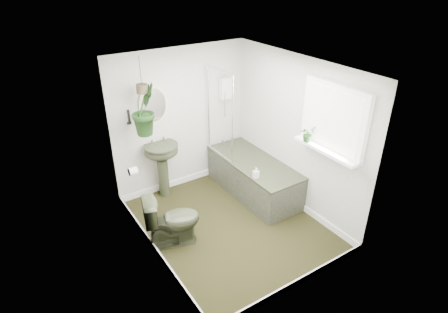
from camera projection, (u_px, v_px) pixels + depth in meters
floor at (230, 225)px, 5.44m from camera, size 2.30×2.80×0.02m
ceiling at (231, 66)px, 4.36m from camera, size 2.30×2.80×0.02m
wall_back at (181, 120)px, 5.95m from camera, size 2.30×0.02×2.30m
wall_front at (306, 207)px, 3.85m from camera, size 2.30×0.02×2.30m
wall_left at (147, 179)px, 4.34m from camera, size 0.02×2.80×2.30m
wall_right at (296, 134)px, 5.46m from camera, size 0.02×2.80×2.30m
skirting at (230, 222)px, 5.41m from camera, size 2.30×2.80×0.10m
bathtub at (254, 177)px, 6.06m from camera, size 0.72×1.72×0.58m
bath_screen at (220, 114)px, 5.80m from camera, size 0.04×0.72×1.40m
shower_box at (226, 88)px, 6.09m from camera, size 0.20×0.10×0.35m
oval_mirror at (154, 105)px, 5.54m from camera, size 0.46×0.03×0.62m
wall_sconce at (129, 117)px, 5.38m from camera, size 0.04×0.04×0.22m
toilet_roll_holder at (133, 171)px, 5.01m from camera, size 0.11×0.11×0.11m
window_recess at (334, 119)px, 4.67m from camera, size 0.08×1.00×0.90m
window_sill at (326, 150)px, 4.83m from camera, size 0.18×1.00×0.04m
window_blinds at (332, 119)px, 4.65m from camera, size 0.01×0.86×0.76m
toilet at (172, 220)px, 4.93m from camera, size 0.80×0.59×0.73m
pedestal_sink at (163, 170)px, 5.93m from camera, size 0.61×0.55×0.90m
sill_plant at (308, 134)px, 4.97m from camera, size 0.22×0.20×0.21m
hanging_plant at (144, 110)px, 5.19m from camera, size 0.51×0.50×0.73m
soap_bottle at (256, 173)px, 5.43m from camera, size 0.08×0.08×0.17m
hanging_pot at (142, 89)px, 5.05m from camera, size 0.16×0.16×0.12m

